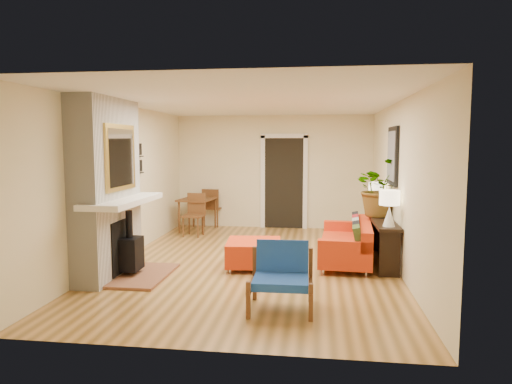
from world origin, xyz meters
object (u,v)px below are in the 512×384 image
at_px(sofa, 350,243).
at_px(console_table, 382,228).
at_px(dining_table, 201,205).
at_px(houseplant, 380,187).
at_px(lamp_far, 377,194).
at_px(lamp_near, 389,204).
at_px(ottoman, 254,252).
at_px(blue_chair, 282,272).

relative_size(sofa, console_table, 1.04).
bearing_deg(sofa, dining_table, 143.10).
height_order(sofa, console_table, sofa).
relative_size(dining_table, houseplant, 1.73).
bearing_deg(console_table, dining_table, 147.44).
bearing_deg(dining_table, console_table, -32.56).
relative_size(dining_table, lamp_far, 3.14).
xyz_separation_m(console_table, lamp_near, (0.00, -0.68, 0.49)).
bearing_deg(lamp_near, ottoman, 177.25).
bearing_deg(sofa, ottoman, -160.06).
bearing_deg(blue_chair, ottoman, 108.60).
height_order(console_table, lamp_near, lamp_near).
relative_size(sofa, houseplant, 1.96).
distance_m(blue_chair, lamp_far, 3.42).
relative_size(blue_chair, houseplant, 0.79).
bearing_deg(lamp_far, lamp_near, -90.00).
relative_size(lamp_near, houseplant, 0.55).
height_order(console_table, lamp_far, lamp_far).
bearing_deg(ottoman, houseplant, 23.26).
height_order(blue_chair, console_table, blue_chair).
xyz_separation_m(ottoman, lamp_near, (2.04, -0.10, 0.82)).
relative_size(dining_table, lamp_near, 3.14).
xyz_separation_m(blue_chair, console_table, (1.47, 2.27, 0.16)).
bearing_deg(sofa, houseplant, 32.40).
height_order(dining_table, lamp_near, lamp_near).
relative_size(dining_table, console_table, 0.92).
xyz_separation_m(blue_chair, houseplant, (1.46, 2.56, 0.80)).
xyz_separation_m(console_table, lamp_far, (0.00, 0.75, 0.49)).
xyz_separation_m(ottoman, console_table, (2.04, 0.58, 0.33)).
xyz_separation_m(blue_chair, lamp_far, (1.47, 3.01, 0.64)).
bearing_deg(lamp_near, blue_chair, -132.86).
xyz_separation_m(blue_chair, lamp_near, (1.47, 1.59, 0.64)).
distance_m(sofa, dining_table, 3.93).
xyz_separation_m(ottoman, dining_table, (-1.61, 2.91, 0.34)).
height_order(blue_chair, lamp_far, lamp_far).
xyz_separation_m(sofa, lamp_far, (0.51, 0.77, 0.74)).
bearing_deg(blue_chair, lamp_near, 47.14).
bearing_deg(sofa, blue_chair, -113.23).
xyz_separation_m(lamp_far, houseplant, (-0.01, -0.46, 0.15)).
bearing_deg(sofa, lamp_far, 56.54).
height_order(ottoman, console_table, console_table).
xyz_separation_m(dining_table, lamp_near, (3.65, -3.01, 0.47)).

